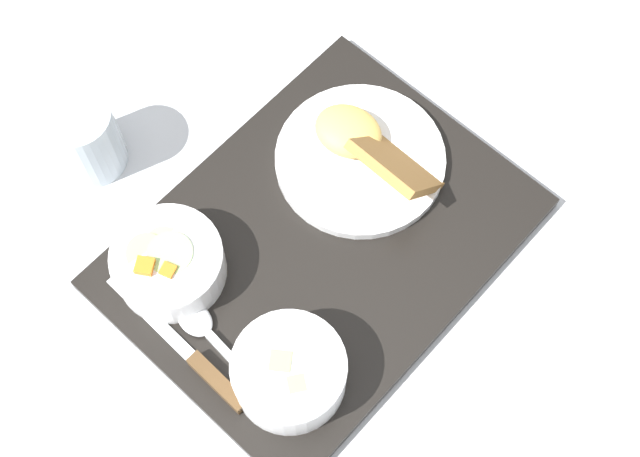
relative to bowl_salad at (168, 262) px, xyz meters
The scene contains 8 objects.
ground_plane 0.17m from the bowl_salad, 27.52° to the right, with size 4.00×4.00×0.00m, color silver.
serving_tray 0.17m from the bowl_salad, 27.52° to the right, with size 0.47×0.37×0.02m.
bowl_salad is the anchor object (origin of this frame).
bowl_soup 0.17m from the bowl_salad, 83.42° to the right, with size 0.11×0.11×0.06m.
plate_main 0.25m from the bowl_salad, ahead, with size 0.19×0.19×0.08m.
knife 0.12m from the bowl_salad, 110.71° to the right, with size 0.03×0.20×0.02m.
spoon 0.09m from the bowl_salad, 99.28° to the right, with size 0.03×0.15×0.01m.
glass_water 0.18m from the bowl_salad, 84.09° to the left, with size 0.08×0.08×0.09m.
Camera 1 is at (-0.25, -0.29, 0.90)m, focal length 50.00 mm.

